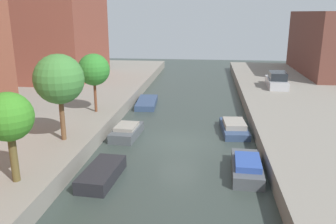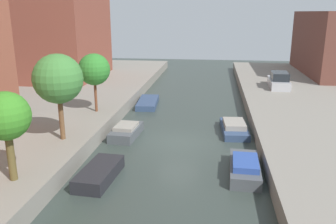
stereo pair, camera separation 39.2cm
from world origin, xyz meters
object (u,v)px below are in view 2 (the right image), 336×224
street_tree_1 (6,117)px  moored_boat_right_2 (245,167)px  parked_car (279,81)px  moored_boat_left_4 (148,103)px  moored_boat_left_3 (126,131)px  street_tree_2 (58,79)px  moored_boat_right_3 (234,128)px  street_tree_3 (94,70)px  moored_boat_left_2 (99,173)px

street_tree_1 → moored_boat_right_2: street_tree_1 is taller
parked_car → moored_boat_left_4: 13.38m
moored_boat_left_4 → moored_boat_left_3: bearing=-89.3°
parked_car → moored_boat_left_4: (-12.38, -4.89, -1.40)m
street_tree_1 → street_tree_2: bearing=90.0°
parked_car → moored_boat_left_4: parked_car is taller
moored_boat_left_3 → parked_car: bearing=47.5°
moored_boat_left_4 → moored_boat_right_3: (7.50, -6.64, 0.10)m
street_tree_3 → moored_boat_right_3: street_tree_3 is taller
moored_boat_left_2 → moored_boat_left_4: size_ratio=0.78×
street_tree_2 → moored_boat_left_4: street_tree_2 is taller
street_tree_1 → moored_boat_left_3: size_ratio=1.16×
street_tree_3 → moored_boat_right_3: 11.03m
street_tree_3 → moored_boat_right_3: bearing=-3.6°
street_tree_3 → moored_boat_left_4: size_ratio=0.94×
moored_boat_left_4 → street_tree_3: bearing=-115.2°
street_tree_1 → parked_car: 27.06m
moored_boat_left_2 → moored_boat_left_3: size_ratio=1.05×
moored_boat_left_3 → moored_boat_right_2: size_ratio=0.87×
moored_boat_left_4 → moored_boat_right_2: bearing=-60.1°
street_tree_1 → street_tree_3: (0.00, 11.40, 0.25)m
street_tree_1 → street_tree_2: size_ratio=0.80×
moored_boat_right_2 → street_tree_3: bearing=144.8°
parked_car → moored_boat_right_2: size_ratio=1.15×
moored_boat_left_2 → moored_boat_right_3: (7.17, 8.33, 0.00)m
moored_boat_right_3 → street_tree_2: bearing=-152.2°
street_tree_2 → moored_boat_right_2: bearing=-7.3°
street_tree_1 → moored_boat_left_4: street_tree_1 is taller
street_tree_3 → moored_boat_left_2: 10.26m
moored_boat_left_2 → moored_boat_right_2: (7.40, 1.55, 0.06)m
street_tree_3 → moored_boat_left_4: (2.82, 5.99, -3.94)m
moored_boat_right_2 → moored_boat_right_3: bearing=91.9°
street_tree_3 → moored_boat_left_4: street_tree_3 is taller
parked_car → moored_boat_right_3: 12.58m
street_tree_2 → moored_boat_right_3: 12.42m
street_tree_2 → moored_boat_left_3: street_tree_2 is taller
street_tree_2 → moored_boat_left_4: bearing=76.8°
street_tree_3 → moored_boat_left_3: 5.42m
moored_boat_left_2 → moored_boat_left_4: moored_boat_left_2 is taller
moored_boat_left_2 → parked_car: bearing=58.7°
street_tree_3 → moored_boat_right_2: bearing=-35.2°
moored_boat_right_2 → moored_boat_right_3: moored_boat_right_2 is taller
street_tree_2 → parked_car: 22.97m
street_tree_2 → street_tree_3: street_tree_2 is taller
street_tree_2 → moored_boat_left_3: size_ratio=1.45×
street_tree_1 → moored_boat_right_2: (10.55, 3.97, -3.53)m
parked_car → moored_boat_left_3: bearing=-132.5°
street_tree_2 → moored_boat_left_4: 13.14m
moored_boat_left_4 → street_tree_2: bearing=-103.2°
street_tree_2 → parked_car: (15.20, 16.96, -2.95)m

